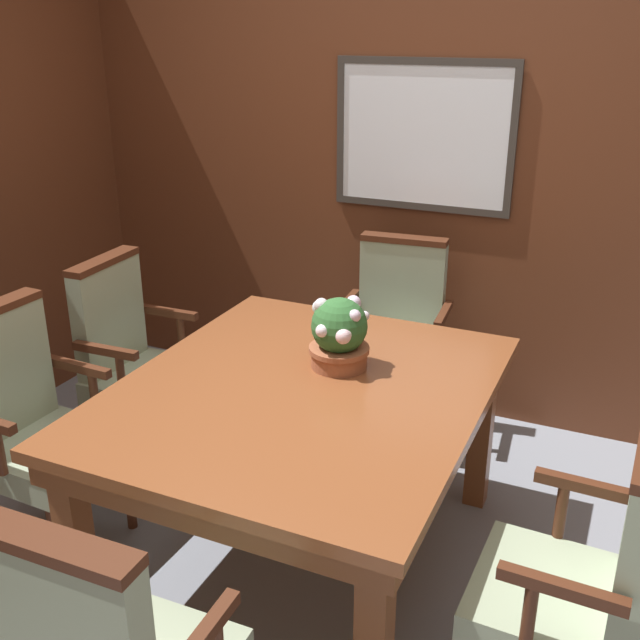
{
  "coord_description": "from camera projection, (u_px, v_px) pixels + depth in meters",
  "views": [
    {
      "loc": [
        1.1,
        -1.95,
        1.97
      ],
      "look_at": [
        0.06,
        0.35,
        0.96
      ],
      "focal_mm": 42.0,
      "sensor_mm": 36.0,
      "label": 1
    }
  ],
  "objects": [
    {
      "name": "dining_table",
      "position": [
        303.0,
        410.0,
        2.71
      ],
      "size": [
        1.26,
        1.51,
        0.76
      ],
      "color": "brown",
      "rests_on": "ground_plane"
    },
    {
      "name": "potted_plant",
      "position": [
        339.0,
        334.0,
        2.78
      ],
      "size": [
        0.23,
        0.23,
        0.27
      ],
      "color": "#9E5638",
      "rests_on": "dining_table"
    },
    {
      "name": "chair_left_far",
      "position": [
        133.0,
        356.0,
        3.44
      ],
      "size": [
        0.48,
        0.53,
        1.0
      ],
      "rotation": [
        0.0,
        0.0,
        1.61
      ],
      "color": "#472314",
      "rests_on": "ground_plane"
    },
    {
      "name": "chair_head_far",
      "position": [
        395.0,
        331.0,
        3.71
      ],
      "size": [
        0.54,
        0.5,
        1.0
      ],
      "rotation": [
        0.0,
        0.0,
        0.09
      ],
      "color": "#472314",
      "rests_on": "ground_plane"
    },
    {
      "name": "chair_left_near",
      "position": [
        30.0,
        421.0,
        2.88
      ],
      "size": [
        0.47,
        0.53,
        1.0
      ],
      "rotation": [
        0.0,
        0.0,
        1.53
      ],
      "color": "#472314",
      "rests_on": "ground_plane"
    },
    {
      "name": "ground_plane",
      "position": [
        267.0,
        586.0,
        2.81
      ],
      "size": [
        14.0,
        14.0,
        0.0
      ],
      "primitive_type": "plane",
      "color": "gray"
    },
    {
      "name": "chair_right_near",
      "position": [
        586.0,
        577.0,
        2.07
      ],
      "size": [
        0.47,
        0.52,
        1.0
      ],
      "rotation": [
        0.0,
        0.0,
        -1.6
      ],
      "color": "#472314",
      "rests_on": "ground_plane"
    },
    {
      "name": "wall_back",
      "position": [
        418.0,
        179.0,
        3.77
      ],
      "size": [
        7.2,
        0.08,
        2.45
      ],
      "color": "#5B2D19",
      "rests_on": "ground_plane"
    }
  ]
}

